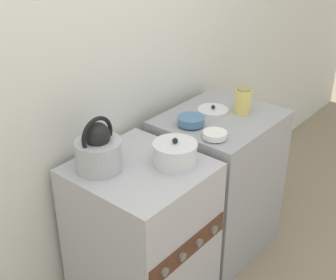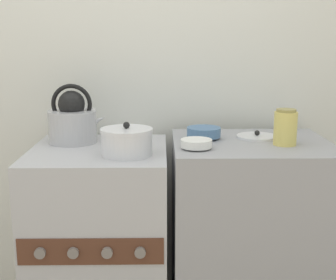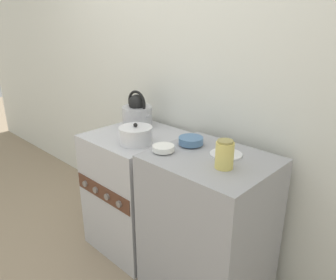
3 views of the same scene
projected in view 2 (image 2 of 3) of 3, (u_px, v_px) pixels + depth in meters
The scene contains 9 objects.
wall_back at pixel (106, 63), 2.36m from camera, with size 7.00×0.06×2.50m.
stove at pixel (101, 243), 2.16m from camera, with size 0.60×0.64×0.89m.
counter at pixel (248, 240), 2.15m from camera, with size 0.69×0.59×0.93m.
kettle at pixel (73, 121), 2.17m from camera, with size 0.27×0.22×0.27m.
cooking_pot at pixel (127, 142), 1.94m from camera, with size 0.22×0.22×0.14m.
enamel_bowl at pixel (204, 132), 2.10m from camera, with size 0.15×0.15×0.05m.
small_ceramic_bowl at pixel (196, 143), 1.91m from camera, with size 0.13×0.13×0.04m.
storage_jar at pixel (285, 127), 1.97m from camera, with size 0.10×0.10×0.15m.
loose_pot_lid at pixel (257, 136), 2.13m from camera, with size 0.19×0.19×0.03m.
Camera 2 is at (0.28, -1.70, 1.38)m, focal length 50.00 mm.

